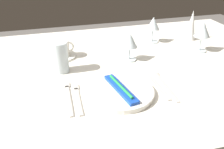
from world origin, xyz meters
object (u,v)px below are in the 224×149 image
object	(u,v)px
fork_outer	(78,97)
drink_tumbler	(61,59)
dinner_plate	(121,92)
wine_glass_left	(203,30)
toothbrush_package	(121,88)
coffee_cup_left	(62,48)
dinner_knife	(158,86)
wine_glass_right	(153,25)
wine_glass_centre	(130,42)
fork_inner	(68,96)
napkin_folded	(191,25)
spoon_soup	(162,82)

from	to	relation	value
fork_outer	drink_tumbler	distance (m)	0.23
dinner_plate	wine_glass_left	bearing A→B (deg)	28.77
toothbrush_package	coffee_cup_left	world-z (taller)	coffee_cup_left
dinner_knife	toothbrush_package	bearing A→B (deg)	-175.68
wine_glass_right	drink_tumbler	size ratio (longest dim) A/B	1.07
toothbrush_package	fork_outer	size ratio (longest dim) A/B	1.05
coffee_cup_left	wine_glass_centre	bearing A→B (deg)	-21.05
fork_inner	wine_glass_centre	size ratio (longest dim) A/B	1.68
wine_glass_centre	wine_glass_left	bearing A→B (deg)	0.94
toothbrush_package	napkin_folded	xyz separation A→B (m)	(0.55, 0.44, 0.06)
spoon_soup	wine_glass_right	bearing A→B (deg)	72.03
fork_outer	fork_inner	bearing A→B (deg)	155.10
wine_glass_right	wine_glass_centre	bearing A→B (deg)	-136.59
fork_outer	fork_inner	xyz separation A→B (m)	(-0.03, 0.01, 0.00)
dinner_plate	fork_outer	xyz separation A→B (m)	(-0.16, 0.02, -0.01)
toothbrush_package	napkin_folded	world-z (taller)	napkin_folded
wine_glass_right	toothbrush_package	bearing A→B (deg)	-125.21
spoon_soup	wine_glass_left	distance (m)	0.42
fork_outer	drink_tumbler	world-z (taller)	drink_tumbler
wine_glass_centre	wine_glass_right	xyz separation A→B (m)	(0.20, 0.19, 0.01)
napkin_folded	spoon_soup	bearing A→B (deg)	-131.71
fork_outer	wine_glass_right	distance (m)	0.66
drink_tumbler	napkin_folded	distance (m)	0.77
wine_glass_left	napkin_folded	xyz separation A→B (m)	(0.04, 0.16, -0.03)
spoon_soup	coffee_cup_left	bearing A→B (deg)	135.82
toothbrush_package	coffee_cup_left	xyz separation A→B (m)	(-0.18, 0.39, 0.02)
fork_outer	napkin_folded	distance (m)	0.83
spoon_soup	wine_glass_centre	bearing A→B (deg)	104.21
drink_tumbler	napkin_folded	world-z (taller)	napkin_folded
wine_glass_right	fork_inner	bearing A→B (deg)	-140.32
dinner_plate	coffee_cup_left	xyz separation A→B (m)	(-0.18, 0.39, 0.04)
coffee_cup_left	drink_tumbler	distance (m)	0.15
coffee_cup_left	wine_glass_centre	xyz separation A→B (m)	(0.31, -0.12, 0.05)
wine_glass_left	napkin_folded	distance (m)	0.17
dinner_plate	toothbrush_package	bearing A→B (deg)	0.00
dinner_plate	wine_glass_right	bearing A→B (deg)	54.79
dinner_plate	wine_glass_left	distance (m)	0.59
fork_inner	drink_tumbler	bearing A→B (deg)	91.35
fork_inner	wine_glass_right	bearing A→B (deg)	39.68
toothbrush_package	wine_glass_centre	distance (m)	0.31
dinner_plate	spoon_soup	size ratio (longest dim) A/B	1.07
fork_outer	wine_glass_centre	world-z (taller)	wine_glass_centre
drink_tumbler	wine_glass_right	bearing A→B (deg)	22.95
napkin_folded	coffee_cup_left	bearing A→B (deg)	-175.81
napkin_folded	fork_outer	bearing A→B (deg)	-149.05
dinner_plate	napkin_folded	world-z (taller)	napkin_folded
spoon_soup	drink_tumbler	size ratio (longest dim) A/B	1.74
dinner_knife	wine_glass_centre	distance (m)	0.28
fork_inner	wine_glass_right	size ratio (longest dim) A/B	1.59
wine_glass_right	drink_tumbler	world-z (taller)	wine_glass_right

